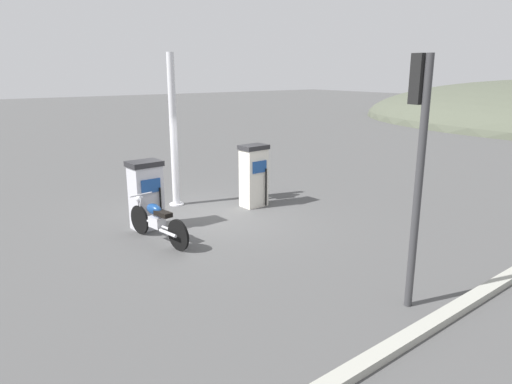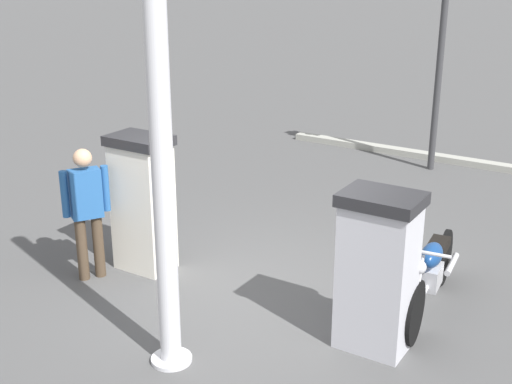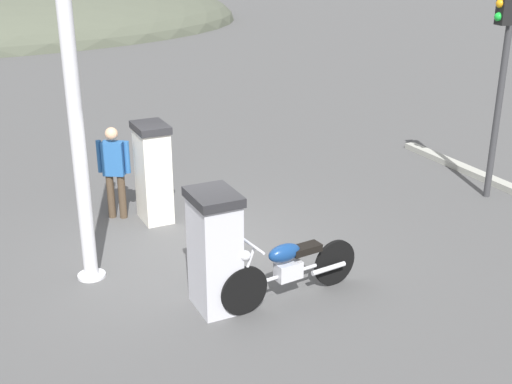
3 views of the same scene
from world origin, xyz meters
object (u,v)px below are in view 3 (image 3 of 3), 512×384
(fuel_pump_far, at_px, (153,172))
(fuel_pump_near, at_px, (215,250))
(attendant_person, at_px, (114,167))
(roadside_traffic_light, at_px, (502,56))
(canopy_support_pole, at_px, (78,145))
(motorcycle_near_pump, at_px, (290,267))

(fuel_pump_far, bearing_deg, fuel_pump_near, -90.00)
(attendant_person, bearing_deg, roadside_traffic_light, -14.44)
(attendant_person, bearing_deg, canopy_support_pole, -111.69)
(fuel_pump_near, bearing_deg, canopy_support_pole, 133.41)
(fuel_pump_near, relative_size, fuel_pump_far, 0.95)
(roadside_traffic_light, relative_size, canopy_support_pole, 0.95)
(fuel_pump_near, relative_size, roadside_traffic_light, 0.42)
(fuel_pump_near, distance_m, fuel_pump_far, 3.15)
(motorcycle_near_pump, relative_size, roadside_traffic_light, 0.55)
(motorcycle_near_pump, height_order, roadside_traffic_light, roadside_traffic_light)
(fuel_pump_far, height_order, motorcycle_near_pump, fuel_pump_far)
(fuel_pump_near, bearing_deg, roadside_traffic_light, 16.61)
(motorcycle_near_pump, bearing_deg, roadside_traffic_light, 21.62)
(fuel_pump_far, relative_size, canopy_support_pole, 0.42)
(fuel_pump_near, distance_m, motorcycle_near_pump, 1.05)
(fuel_pump_near, distance_m, attendant_person, 3.54)
(fuel_pump_far, height_order, attendant_person, fuel_pump_far)
(canopy_support_pole, bearing_deg, fuel_pump_near, -46.59)
(fuel_pump_near, bearing_deg, fuel_pump_far, 90.00)
(attendant_person, bearing_deg, fuel_pump_near, -80.37)
(roadside_traffic_light, bearing_deg, fuel_pump_far, 167.23)
(fuel_pump_near, height_order, motorcycle_near_pump, fuel_pump_near)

